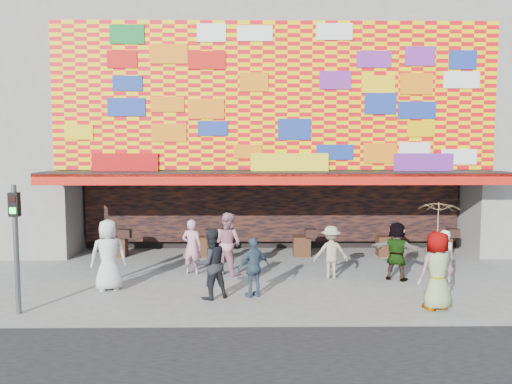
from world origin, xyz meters
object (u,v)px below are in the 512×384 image
(ped_c, at_px, (211,264))
(ped_f, at_px, (397,251))
(ped_d, at_px, (331,252))
(ped_g, at_px, (437,271))
(ped_h, at_px, (443,260))
(parasol, at_px, (439,220))
(signal_left, at_px, (16,234))
(ped_a, at_px, (108,255))
(ped_i, at_px, (228,243))
(ped_b, at_px, (192,247))
(ped_e, at_px, (254,267))

(ped_c, bearing_deg, ped_f, 168.64)
(ped_d, relative_size, ped_g, 0.83)
(ped_h, xyz_separation_m, parasol, (-0.79, -1.65, 1.32))
(signal_left, relative_size, ped_c, 1.67)
(ped_a, distance_m, ped_i, 3.55)
(ped_c, distance_m, ped_i, 2.49)
(ped_a, bearing_deg, ped_g, 149.36)
(ped_a, bearing_deg, signal_left, 32.03)
(ped_f, relative_size, ped_i, 0.90)
(ped_b, distance_m, ped_f, 6.08)
(ped_d, bearing_deg, ped_a, 8.71)
(ped_f, relative_size, ped_g, 0.91)
(ped_a, bearing_deg, ped_d, 171.50)
(ped_d, bearing_deg, ped_g, 124.15)
(ped_i, bearing_deg, ped_c, 119.38)
(ped_b, bearing_deg, ped_g, 162.97)
(ped_c, xyz_separation_m, ped_f, (5.26, 1.74, -0.05))
(signal_left, height_order, ped_d, signal_left)
(ped_h, bearing_deg, ped_d, -21.67)
(ped_e, height_order, ped_i, ped_i)
(ped_b, height_order, ped_h, ped_b)
(ped_i, height_order, parasol, parasol)
(ped_a, xyz_separation_m, ped_i, (3.13, 1.67, -0.02))
(ped_g, bearing_deg, ped_h, -132.24)
(ped_b, xyz_separation_m, ped_f, (6.03, -0.76, 0.01))
(ped_d, height_order, ped_i, ped_i)
(signal_left, bearing_deg, ped_h, 9.93)
(ped_f, xyz_separation_m, parasol, (0.18, -2.66, 1.29))
(ped_a, height_order, ped_f, ped_a)
(ped_a, height_order, ped_d, ped_a)
(ped_a, bearing_deg, ped_e, 151.38)
(ped_e, bearing_deg, ped_f, 172.04)
(signal_left, distance_m, ped_h, 10.80)
(signal_left, bearing_deg, ped_f, 16.53)
(ped_a, relative_size, ped_g, 1.03)
(ped_a, xyz_separation_m, ped_h, (9.04, -0.06, -0.14))
(ped_i, bearing_deg, parasol, -176.71)
(ped_g, relative_size, ped_h, 1.14)
(signal_left, distance_m, parasol, 9.81)
(ped_b, height_order, ped_f, ped_f)
(ped_a, bearing_deg, ped_c, 145.35)
(signal_left, relative_size, parasol, 1.64)
(ped_c, bearing_deg, ped_b, -102.49)
(ped_c, relative_size, ped_d, 1.15)
(ped_h, distance_m, ped_i, 6.15)
(ped_f, xyz_separation_m, ped_h, (0.96, -1.00, -0.03))
(ped_d, height_order, ped_f, ped_f)
(ped_i, bearing_deg, ped_b, 35.18)
(signal_left, distance_m, ped_d, 8.39)
(signal_left, relative_size, ped_g, 1.60)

